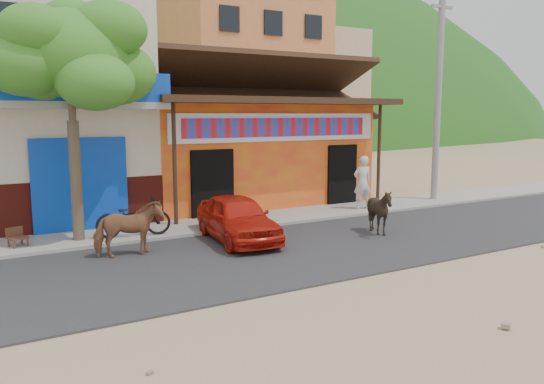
{
  "coord_description": "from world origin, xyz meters",
  "views": [
    {
      "loc": [
        -6.9,
        -8.03,
        3.27
      ],
      "look_at": [
        -0.55,
        3.0,
        1.4
      ],
      "focal_mm": 35.0,
      "sensor_mm": 36.0,
      "label": 1
    }
  ],
  "objects": [
    {
      "name": "apartment_rear",
      "position": [
        18.0,
        30.0,
        5.0
      ],
      "size": [
        8.0,
        8.0,
        10.0
      ],
      "primitive_type": "cube",
      "color": "tan",
      "rests_on": "ground"
    },
    {
      "name": "utility_pole",
      "position": [
        8.2,
        6.0,
        4.12
      ],
      "size": [
        0.24,
        0.24,
        8.0
      ],
      "primitive_type": "cylinder",
      "color": "gray",
      "rests_on": "sidewalk"
    },
    {
      "name": "hillside",
      "position": [
        0.0,
        70.0,
        12.0
      ],
      "size": [
        100.0,
        40.0,
        24.0
      ],
      "primitive_type": "ellipsoid",
      "color": "#194C14",
      "rests_on": "ground"
    },
    {
      "name": "cow_dark",
      "position": [
        2.66,
        2.73,
        0.67
      ],
      "size": [
        1.49,
        1.44,
        1.26
      ],
      "primitive_type": "imported",
      "rotation": [
        0.0,
        0.0,
        -1.07
      ],
      "color": "black",
      "rests_on": "road"
    },
    {
      "name": "sidewalk",
      "position": [
        0.0,
        6.0,
        0.06
      ],
      "size": [
        60.0,
        2.0,
        0.12
      ],
      "primitive_type": "cube",
      "color": "gray",
      "rests_on": "ground"
    },
    {
      "name": "cow_tan",
      "position": [
        -3.84,
        3.84,
        0.68
      ],
      "size": [
        1.56,
        0.79,
        1.28
      ],
      "primitive_type": "imported",
      "rotation": [
        0.0,
        0.0,
        1.51
      ],
      "color": "#945D3B",
      "rests_on": "road"
    },
    {
      "name": "pedestrian",
      "position": [
        4.5,
        5.71,
        1.01
      ],
      "size": [
        0.71,
        0.52,
        1.78
      ],
      "primitive_type": "imported",
      "rotation": [
        0.0,
        0.0,
        2.99
      ],
      "color": "silver",
      "rests_on": "sidewalk"
    },
    {
      "name": "tree",
      "position": [
        -4.6,
        5.8,
        3.12
      ],
      "size": [
        3.0,
        3.0,
        6.0
      ],
      "primitive_type": null,
      "color": "#2D721E",
      "rests_on": "sidewalk"
    },
    {
      "name": "cafe_chair_left",
      "position": [
        -6.0,
        5.78,
        0.55
      ],
      "size": [
        0.51,
        0.51,
        0.85
      ],
      "primitive_type": null,
      "rotation": [
        0.0,
        0.0,
        0.36
      ],
      "color": "#4A2D18",
      "rests_on": "sidewalk"
    },
    {
      "name": "apartment_front",
      "position": [
        9.0,
        24.0,
        6.0
      ],
      "size": [
        9.0,
        9.0,
        12.0
      ],
      "primitive_type": "cube",
      "color": "#CC723F",
      "rests_on": "ground"
    },
    {
      "name": "ground",
      "position": [
        0.0,
        0.0,
        0.0
      ],
      "size": [
        120.0,
        120.0,
        0.0
      ],
      "primitive_type": "plane",
      "color": "#9E825B",
      "rests_on": "ground"
    },
    {
      "name": "road",
      "position": [
        0.0,
        2.5,
        0.02
      ],
      "size": [
        60.0,
        5.0,
        0.04
      ],
      "primitive_type": "cube",
      "color": "#28282B",
      "rests_on": "ground"
    },
    {
      "name": "red_car",
      "position": [
        -1.0,
        4.01,
        0.63
      ],
      "size": [
        1.74,
        3.6,
        1.18
      ],
      "primitive_type": "imported",
      "rotation": [
        0.0,
        0.0,
        -0.1
      ],
      "color": "red",
      "rests_on": "road"
    },
    {
      "name": "dance_club",
      "position": [
        2.0,
        10.0,
        1.8
      ],
      "size": [
        8.0,
        6.0,
        3.6
      ],
      "primitive_type": "cube",
      "color": "orange",
      "rests_on": "ground"
    },
    {
      "name": "cafe_building",
      "position": [
        -5.5,
        10.0,
        3.5
      ],
      "size": [
        7.0,
        6.0,
        7.0
      ],
      "primitive_type": "cube",
      "color": "beige",
      "rests_on": "ground"
    },
    {
      "name": "scooter",
      "position": [
        -3.28,
        5.47,
        0.62
      ],
      "size": [
        1.98,
        0.97,
        1.0
      ],
      "primitive_type": "imported",
      "rotation": [
        0.0,
        0.0,
        1.4
      ],
      "color": "black",
      "rests_on": "sidewalk"
    }
  ]
}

